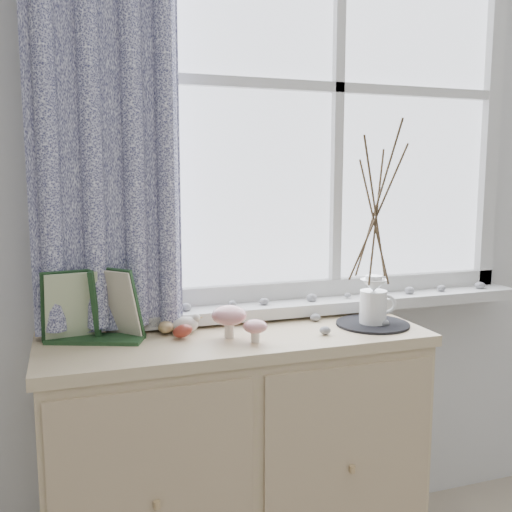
# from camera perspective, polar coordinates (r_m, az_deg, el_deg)

# --- Properties ---
(sideboard) EXTENTS (1.20, 0.45, 0.85)m
(sideboard) POSITION_cam_1_polar(r_m,az_deg,el_deg) (1.96, -1.92, -19.85)
(sideboard) COLOR #CAAA8D
(sideboard) RESTS_ON ground
(botanical_book) EXTENTS (0.35, 0.24, 0.23)m
(botanical_book) POSITION_cam_1_polar(r_m,az_deg,el_deg) (1.73, -15.80, -4.85)
(botanical_book) COLOR #1D3D1F
(botanical_book) RESTS_ON sideboard
(toadstool_cluster) EXTENTS (0.15, 0.16, 0.10)m
(toadstool_cluster) POSITION_cam_1_polar(r_m,az_deg,el_deg) (1.73, -2.05, -6.31)
(toadstool_cluster) COLOR silver
(toadstool_cluster) RESTS_ON sideboard
(wooden_eggs) EXTENTS (0.13, 0.17, 0.06)m
(wooden_eggs) POSITION_cam_1_polar(r_m,az_deg,el_deg) (1.81, -9.00, -7.01)
(wooden_eggs) COLOR tan
(wooden_eggs) RESTS_ON sideboard
(songbird_figurine) EXTENTS (0.12, 0.06, 0.06)m
(songbird_figurine) POSITION_cam_1_polar(r_m,az_deg,el_deg) (1.81, -7.11, -6.78)
(songbird_figurine) COLOR beige
(songbird_figurine) RESTS_ON sideboard
(crocheted_doily) EXTENTS (0.24, 0.24, 0.01)m
(crocheted_doily) POSITION_cam_1_polar(r_m,az_deg,el_deg) (1.94, 11.58, -6.68)
(crocheted_doily) COLOR black
(crocheted_doily) RESTS_ON sideboard
(twig_pitcher) EXTENTS (0.31, 0.31, 0.67)m
(twig_pitcher) POSITION_cam_1_polar(r_m,az_deg,el_deg) (1.88, 11.91, 4.67)
(twig_pitcher) COLOR white
(twig_pitcher) RESTS_ON crocheted_doily
(sideboard_pebbles) EXTENTS (0.26, 0.19, 0.03)m
(sideboard_pebbles) POSITION_cam_1_polar(r_m,az_deg,el_deg) (1.89, 8.52, -6.71)
(sideboard_pebbles) COLOR #97979A
(sideboard_pebbles) RESTS_ON sideboard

